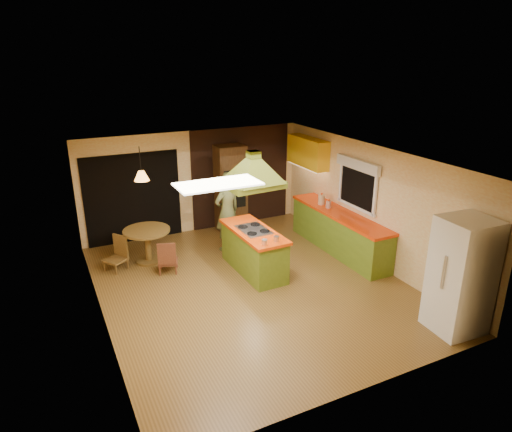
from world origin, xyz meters
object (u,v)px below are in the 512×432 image
kitchen_island (254,250)px  refrigerator (461,276)px  man (227,212)px  canister_large (322,199)px  dining_table (147,239)px  wall_oven (230,188)px

kitchen_island → refrigerator: 3.90m
man → refrigerator: refrigerator is taller
kitchen_island → canister_large: canister_large is taller
kitchen_island → man: 1.33m
refrigerator → dining_table: (-3.87, 4.68, -0.44)m
kitchen_island → canister_large: size_ratio=7.84×
wall_oven → dining_table: wall_oven is taller
kitchen_island → canister_large: (2.09, 0.72, 0.58)m
refrigerator → canister_large: size_ratio=8.23×
dining_table → refrigerator: bearing=-50.4°
kitchen_island → dining_table: 2.30m
refrigerator → dining_table: refrigerator is taller
refrigerator → man: bearing=118.4°
refrigerator → wall_oven: bearing=108.7°
refrigerator → canister_large: (0.06, 4.01, 0.08)m
man → dining_table: bearing=-20.4°
man → canister_large: (2.14, -0.53, 0.13)m
man → refrigerator: bearing=98.6°
dining_table → canister_large: bearing=-9.6°
refrigerator → wall_oven: (-1.51, 5.69, 0.12)m
kitchen_island → man: bearing=90.8°
dining_table → man: bearing=-4.4°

